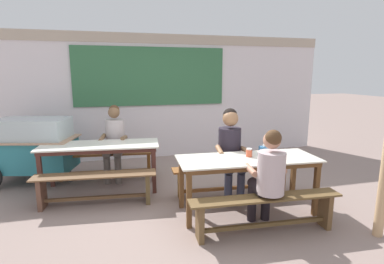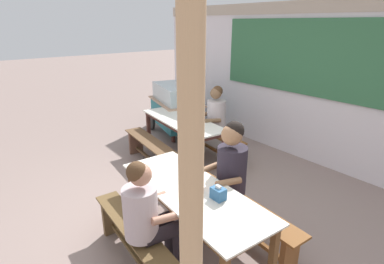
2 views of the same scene
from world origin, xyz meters
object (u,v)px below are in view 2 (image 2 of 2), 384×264
(food_cart, at_px, (176,106))
(bench_far_front, at_px, (153,151))
(bench_near_back, at_px, (233,208))
(dining_table_far, at_px, (182,124))
(tissue_box, at_px, (218,193))
(bench_far_back, at_px, (210,137))
(bench_near_front, at_px, (141,250))
(person_near_front, at_px, (148,214))
(condiment_jar, at_px, (199,185))
(wooden_support_post, at_px, (191,261))
(person_right_near_table, at_px, (227,171))
(dining_table_near, at_px, (192,196))
(person_center_facing, at_px, (213,118))

(food_cart, bearing_deg, bench_far_front, -49.47)
(bench_far_front, relative_size, bench_near_back, 0.92)
(dining_table_far, relative_size, tissue_box, 13.28)
(bench_far_back, relative_size, tissue_box, 12.56)
(bench_near_front, bearing_deg, bench_near_back, 86.65)
(dining_table_far, xyz_separation_m, bench_far_back, (0.06, 0.58, -0.36))
(bench_far_back, height_order, person_near_front, person_near_front)
(food_cart, bearing_deg, condiment_jar, -31.79)
(food_cart, xyz_separation_m, wooden_support_post, (4.19, -2.89, 0.64))
(person_right_near_table, distance_m, tissue_box, 0.54)
(bench_far_back, bearing_deg, bench_far_front, -95.76)
(dining_table_near, height_order, bench_near_back, dining_table_near)
(person_near_front, relative_size, condiment_jar, 11.08)
(person_right_near_table, distance_m, condiment_jar, 0.47)
(bench_near_back, height_order, wooden_support_post, wooden_support_post)
(tissue_box, bearing_deg, bench_far_front, 164.31)
(person_right_near_table, bearing_deg, bench_far_back, 143.13)
(food_cart, xyz_separation_m, tissue_box, (3.29, -1.85, 0.17))
(bench_far_front, height_order, tissue_box, tissue_box)
(bench_far_back, distance_m, tissue_box, 2.82)
(condiment_jar, xyz_separation_m, wooden_support_post, (1.15, -1.01, 0.48))
(condiment_jar, bearing_deg, tissue_box, 7.59)
(person_center_facing, distance_m, wooden_support_post, 4.00)
(condiment_jar, relative_size, wooden_support_post, 0.04)
(dining_table_near, bearing_deg, condiment_jar, 52.15)
(dining_table_far, xyz_separation_m, person_center_facing, (0.23, 0.50, 0.06))
(person_near_front, height_order, wooden_support_post, wooden_support_post)
(bench_near_back, bearing_deg, condiment_jar, -89.11)
(tissue_box, bearing_deg, food_cart, 150.60)
(bench_far_back, distance_m, bench_near_back, 2.27)
(bench_near_back, distance_m, condiment_jar, 0.72)
(bench_near_back, distance_m, tissue_box, 0.75)
(bench_far_back, xyz_separation_m, bench_near_back, (1.87, -1.29, 0.00))
(person_near_front, bearing_deg, dining_table_far, 136.63)
(condiment_jar, bearing_deg, dining_table_far, 147.36)
(bench_near_front, bearing_deg, bench_far_front, 145.95)
(bench_far_back, bearing_deg, bench_near_back, -34.66)
(bench_near_front, relative_size, condiment_jar, 16.22)
(wooden_support_post, bearing_deg, person_right_near_table, 129.88)
(person_near_front, relative_size, tissue_box, 8.76)
(person_right_near_table, bearing_deg, tissue_box, -53.51)
(bench_near_back, height_order, bench_near_front, same)
(dining_table_near, relative_size, food_cart, 1.06)
(dining_table_far, xyz_separation_m, tissue_box, (2.18, -1.21, 0.14))
(bench_far_back, height_order, person_center_facing, person_center_facing)
(bench_far_front, relative_size, food_cart, 0.96)
(bench_far_back, height_order, bench_near_back, same)
(dining_table_near, xyz_separation_m, bench_near_front, (-0.03, -0.58, -0.37))
(person_center_facing, relative_size, person_near_front, 1.05)
(bench_far_back, bearing_deg, condiment_jar, -44.08)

